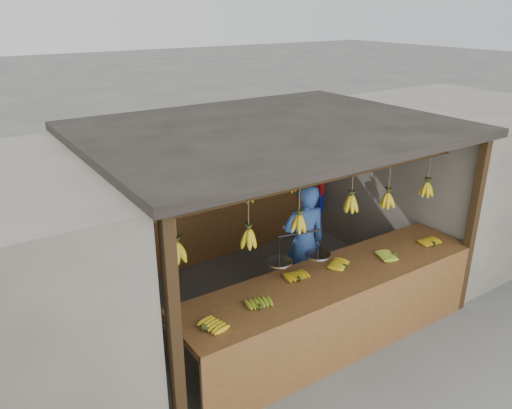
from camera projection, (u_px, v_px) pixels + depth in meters
ground at (268, 301)px, 6.70m from camera, size 80.00×80.00×0.00m
stall at (255, 154)px, 6.22m from camera, size 4.30×3.30×2.40m
neighbor_right at (450, 173)px, 8.13m from camera, size 3.00×3.00×2.30m
counter at (342, 294)px, 5.54m from camera, size 3.85×0.87×0.96m
hanging_bananas at (269, 189)px, 6.09m from camera, size 3.61×2.24×0.40m
balance_scale at (299, 255)px, 5.31m from camera, size 0.72×0.37×0.83m
vendor at (304, 243)px, 6.49m from camera, size 0.67×0.53×1.64m
bag_bundles at (317, 177)px, 8.36m from camera, size 0.08×0.26×1.21m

